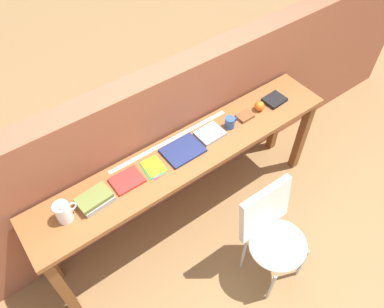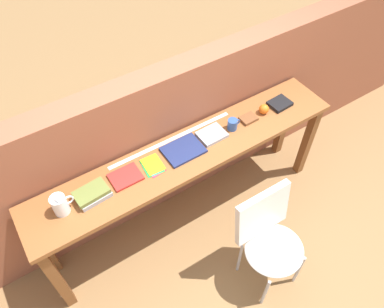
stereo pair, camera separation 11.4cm
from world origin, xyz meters
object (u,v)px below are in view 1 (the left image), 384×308
Objects in this scene: pamphlet_pile_colourful at (154,168)px; book_repair_rightmost at (274,100)px; sports_ball_small at (259,106)px; pitcher_white at (63,212)px; magazine_cycling at (127,180)px; book_stack_leftmost at (95,199)px; book_open_centre at (183,150)px; mug at (230,122)px; leather_journal_brown at (245,116)px; chair_white_moulded at (273,233)px.

book_repair_rightmost is at bearing -0.09° from pamphlet_pile_colourful.
sports_ball_small is at bearing -0.08° from pamphlet_pile_colourful.
pitcher_white is at bearing -179.17° from pamphlet_pile_colourful.
magazine_cycling is 0.21m from pamphlet_pile_colourful.
pitcher_white reaches higher than sports_ball_small.
sports_ball_small is (1.02, -0.00, 0.03)m from pamphlet_pile_colourful.
book_stack_leftmost is at bearing 177.26° from book_repair_rightmost.
book_stack_leftmost is 0.25m from magazine_cycling.
pitcher_white is 0.93m from book_open_centre.
magazine_cycling is at bearing 176.32° from pamphlet_pile_colourful.
sports_ball_small reaches higher than magazine_cycling.
pamphlet_pile_colourful is at bearing 176.79° from book_repair_rightmost.
mug is at bearing -1.11° from magazine_cycling.
book_repair_rightmost is (0.17, -0.00, -0.03)m from sports_ball_small.
book_stack_leftmost reaches higher than leather_journal_brown.
book_repair_rightmost reaches higher than pamphlet_pile_colourful.
chair_white_moulded is 5.08× the size of book_repair_rightmost.
magazine_cycling is 1.21× the size of book_repair_rightmost.
chair_white_moulded is 11.09× the size of sports_ball_small.
pitcher_white is at bearing -179.71° from book_open_centre.
pitcher_white is at bearing -176.99° from magazine_cycling.
sports_ball_small is at bearing 0.28° from pitcher_white.
magazine_cycling is at bearing 178.76° from mug.
sports_ball_small is 0.18m from book_repair_rightmost.
mug reaches higher than book_repair_rightmost.
leather_journal_brown is at bearing 64.69° from chair_white_moulded.
magazine_cycling is at bearing 5.97° from book_stack_leftmost.
book_open_centre is at bearing 176.48° from book_repair_rightmost.
book_stack_leftmost is at bearing -173.90° from magazine_cycling.
magazine_cycling is 1.23m from sports_ball_small.
magazine_cycling is 1.93× the size of mug.
mug is 0.17m from leather_journal_brown.
chair_white_moulded is 1.10m from book_repair_rightmost.
chair_white_moulded is 6.86× the size of leather_journal_brown.
leather_journal_brown is 0.32m from book_repair_rightmost.
chair_white_moulded is 3.75× the size of book_stack_leftmost.
mug is at bearing 177.39° from book_repair_rightmost.
pitcher_white is 0.63× the size of book_open_centre.
pamphlet_pile_colourful is 0.66× the size of book_open_centre.
magazine_cycling is 0.91m from mug.
chair_white_moulded is 0.88m from mug.
book_open_centre is at bearing 1.01° from pamphlet_pile_colourful.
mug reaches higher than magazine_cycling.
pamphlet_pile_colourful is at bearing 1.62° from book_stack_leftmost.
book_open_centre is 2.23× the size of leather_journal_brown.
leather_journal_brown is (0.61, -0.00, 0.00)m from book_open_centre.
mug is at bearing 0.15° from pitcher_white.
sports_ball_small is (0.52, 0.77, 0.39)m from chair_white_moulded.
pamphlet_pile_colourful is 1.02m from sports_ball_small.
pitcher_white is 0.21m from book_stack_leftmost.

